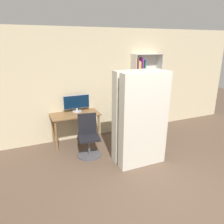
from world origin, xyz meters
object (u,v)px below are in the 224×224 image
object	(u,v)px
mattress_near	(144,121)
office_chair	(89,139)
monitor	(76,103)
mattress_far	(136,116)
bookshelf	(141,92)

from	to	relation	value
mattress_near	office_chair	bearing A→B (deg)	136.05
monitor	mattress_near	world-z (taller)	mattress_near
office_chair	mattress_far	world-z (taller)	mattress_far
mattress_near	monitor	bearing A→B (deg)	117.75
mattress_far	monitor	bearing A→B (deg)	123.04
bookshelf	mattress_far	size ratio (longest dim) A/B	1.11
mattress_near	bookshelf	bearing A→B (deg)	60.68
mattress_near	mattress_far	bearing A→B (deg)	90.00
monitor	office_chair	distance (m)	1.03
office_chair	bookshelf	size ratio (longest dim) A/B	0.43
bookshelf	mattress_near	bearing A→B (deg)	-119.32
monitor	bookshelf	bearing A→B (deg)	0.34
mattress_near	mattress_far	size ratio (longest dim) A/B	1.00
monitor	office_chair	size ratio (longest dim) A/B	0.71
monitor	office_chair	xyz separation A→B (m)	(0.01, -0.83, -0.61)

